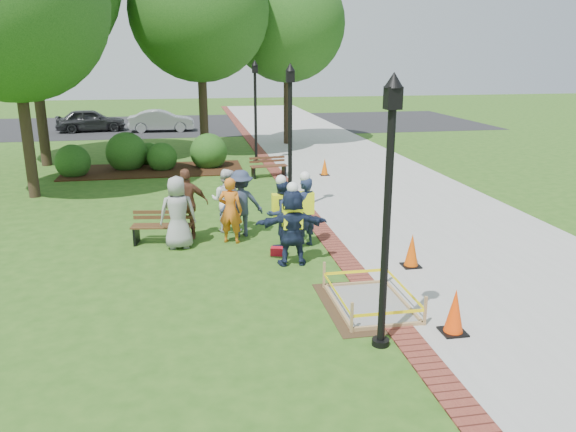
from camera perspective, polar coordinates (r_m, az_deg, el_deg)
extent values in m
plane|color=#285116|center=(11.71, -1.37, -6.44)|extent=(100.00, 100.00, 0.00)
cube|color=#9E9E99|center=(22.19, 7.42, 4.34)|extent=(6.00, 60.00, 0.02)
cube|color=maroon|center=(21.44, -0.91, 4.08)|extent=(0.50, 60.00, 0.03)
cube|color=#381E0F|center=(23.17, -13.45, 4.56)|extent=(7.00, 3.00, 0.05)
cube|color=black|center=(37.99, -7.81, 9.21)|extent=(36.00, 12.00, 0.01)
cube|color=#47331E|center=(10.66, 8.35, -8.96)|extent=(1.71, 2.31, 0.01)
cube|color=gray|center=(10.66, 8.35, -8.89)|extent=(1.21, 1.80, 0.04)
cube|color=tan|center=(10.65, 8.36, -8.79)|extent=(1.33, 1.92, 0.08)
cube|color=tan|center=(10.55, 8.41, -7.63)|extent=(1.36, 1.95, 0.55)
cube|color=yellow|center=(10.54, 8.42, -7.51)|extent=(1.31, 1.90, 0.06)
cube|color=brown|center=(14.08, -12.73, -1.00)|extent=(1.50, 0.64, 0.04)
cube|color=brown|center=(14.23, -12.61, 0.13)|extent=(1.44, 0.26, 0.23)
cube|color=black|center=(14.15, -12.67, -1.90)|extent=(1.37, 0.68, 0.43)
cube|color=brown|center=(21.29, -1.97, 5.11)|extent=(1.43, 0.58, 0.04)
cube|color=brown|center=(21.46, -2.14, 5.77)|extent=(1.38, 0.21, 0.22)
cube|color=black|center=(21.33, -1.97, 4.52)|extent=(1.30, 0.62, 0.41)
cube|color=black|center=(9.95, 16.40, -11.27)|extent=(0.41, 0.41, 0.05)
cone|color=#FF4308|center=(9.78, 16.59, -9.16)|extent=(0.32, 0.32, 0.75)
cube|color=black|center=(12.63, 12.36, -4.98)|extent=(0.39, 0.39, 0.05)
cone|color=#E35007|center=(12.50, 12.47, -3.34)|extent=(0.31, 0.31, 0.71)
cube|color=black|center=(21.64, 3.73, 4.18)|extent=(0.34, 0.34, 0.04)
cone|color=#EC5E07|center=(21.57, 3.74, 5.05)|extent=(0.27, 0.27, 0.63)
cube|color=#B20D1E|center=(13.04, -0.95, -3.60)|extent=(0.41, 0.30, 0.18)
cylinder|color=black|center=(8.62, 9.94, -1.65)|extent=(0.12, 0.12, 3.80)
cube|color=black|center=(8.24, 10.62, 11.71)|extent=(0.22, 0.22, 0.32)
cone|color=black|center=(8.23, 10.71, 13.45)|extent=(0.28, 0.28, 0.22)
cylinder|color=black|center=(9.35, 9.38, -12.51)|extent=(0.28, 0.28, 0.10)
cylinder|color=black|center=(16.17, 0.22, 6.90)|extent=(0.12, 0.12, 3.80)
cube|color=black|center=(15.97, 0.22, 14.00)|extent=(0.22, 0.22, 0.32)
cone|color=black|center=(15.96, 0.22, 14.90)|extent=(0.28, 0.28, 0.22)
cylinder|color=black|center=(16.56, 0.21, 0.57)|extent=(0.28, 0.28, 0.10)
cylinder|color=black|center=(24.01, -3.31, 9.91)|extent=(0.12, 0.12, 3.80)
cube|color=black|center=(23.87, -3.39, 14.69)|extent=(0.22, 0.22, 0.32)
cone|color=black|center=(23.87, -3.40, 15.29)|extent=(0.28, 0.28, 0.22)
cylinder|color=black|center=(24.28, -3.24, 5.57)|extent=(0.28, 0.28, 0.10)
cylinder|color=#3D2D1E|center=(19.74, -25.12, 8.67)|extent=(0.35, 0.35, 4.88)
sphere|color=#164212|center=(19.68, -26.39, 18.75)|extent=(5.81, 5.81, 5.81)
cylinder|color=#3D2D1E|center=(26.23, -8.64, 11.82)|extent=(0.39, 0.39, 5.20)
sphere|color=#164212|center=(26.22, -9.00, 19.93)|extent=(6.12, 6.12, 6.12)
cylinder|color=#3D2D1E|center=(29.16, -0.06, 12.10)|extent=(0.39, 0.39, 4.88)
sphere|color=#164212|center=(29.12, -0.06, 18.96)|extent=(5.66, 5.66, 5.66)
cylinder|color=#3D2D1E|center=(25.36, -24.03, 11.44)|extent=(0.41, 0.41, 6.03)
sphere|color=#164212|center=(22.98, -20.89, 3.79)|extent=(1.32, 1.32, 1.32)
sphere|color=#164212|center=(23.71, -15.96, 4.59)|extent=(1.63, 1.63, 1.63)
sphere|color=#164212|center=(23.23, -12.60, 4.59)|extent=(1.19, 1.19, 1.19)
sphere|color=#164212|center=(23.41, -8.00, 4.91)|extent=(1.51, 1.51, 1.51)
sphere|color=#164212|center=(24.54, -13.82, 5.12)|extent=(1.00, 1.00, 1.00)
imported|color=gray|center=(13.55, -11.13, 0.34)|extent=(0.57, 0.38, 1.75)
imported|color=orange|center=(13.77, -5.86, 0.56)|extent=(0.61, 0.51, 1.64)
imported|color=white|center=(14.64, -6.29, 1.55)|extent=(0.62, 0.52, 1.67)
imported|color=brown|center=(14.18, -10.21, 1.18)|extent=(0.61, 0.42, 1.79)
imported|color=#2D3750|center=(14.26, -4.79, 1.28)|extent=(0.55, 0.36, 1.71)
imported|color=#1B2948|center=(12.24, 0.45, -1.14)|extent=(0.56, 0.38, 1.72)
cube|color=#DEEF14|center=(12.17, 0.46, -0.04)|extent=(0.42, 0.26, 0.52)
sphere|color=white|center=(12.00, 0.46, 2.90)|extent=(0.25, 0.25, 0.25)
imported|color=#161D39|center=(13.40, 1.70, 0.35)|extent=(0.65, 0.58, 1.70)
cube|color=#DEEF14|center=(13.33, 1.71, 1.35)|extent=(0.42, 0.26, 0.52)
sphere|color=white|center=(13.19, 1.73, 4.02)|extent=(0.25, 0.25, 0.25)
imported|color=#161A39|center=(13.46, -0.71, 0.22)|extent=(0.61, 0.53, 1.61)
cube|color=#DEEF14|center=(13.40, -0.71, 1.16)|extent=(0.42, 0.26, 0.52)
sphere|color=white|center=(13.25, -0.72, 3.67)|extent=(0.25, 0.25, 0.25)
imported|color=#2B2C2E|center=(36.14, -19.31, 8.10)|extent=(2.61, 4.76, 1.47)
imported|color=#ABABB0|center=(35.03, -12.67, 8.38)|extent=(1.85, 4.25, 1.38)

